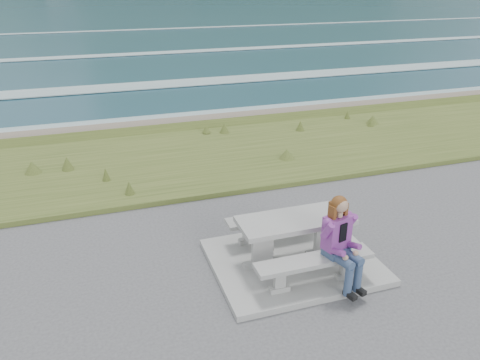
# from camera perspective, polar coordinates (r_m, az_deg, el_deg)

# --- Properties ---
(concrete_slab) EXTENTS (2.60, 2.10, 0.10)m
(concrete_slab) POSITION_cam_1_polar(r_m,az_deg,el_deg) (7.75, 6.49, -9.84)
(concrete_slab) COLOR gray
(concrete_slab) RESTS_ON ground
(picnic_table) EXTENTS (1.80, 0.75, 0.75)m
(picnic_table) POSITION_cam_1_polar(r_m,az_deg,el_deg) (7.41, 6.72, -5.76)
(picnic_table) COLOR gray
(picnic_table) RESTS_ON concrete_slab
(bench_landward) EXTENTS (1.80, 0.35, 0.45)m
(bench_landward) POSITION_cam_1_polar(r_m,az_deg,el_deg) (7.01, 9.03, -10.09)
(bench_landward) COLOR gray
(bench_landward) RESTS_ON concrete_slab
(bench_seaward) EXTENTS (1.80, 0.35, 0.45)m
(bench_seaward) POSITION_cam_1_polar(r_m,az_deg,el_deg) (8.08, 4.58, -4.89)
(bench_seaward) COLOR gray
(bench_seaward) RESTS_ON concrete_slab
(grass_verge) EXTENTS (160.00, 4.50, 0.22)m
(grass_verge) POSITION_cam_1_polar(r_m,az_deg,el_deg) (11.98, -3.38, 2.67)
(grass_verge) COLOR #3C4B1C
(grass_verge) RESTS_ON ground
(shore_drop) EXTENTS (160.00, 0.80, 2.20)m
(shore_drop) POSITION_cam_1_polar(r_m,az_deg,el_deg) (14.65, -6.37, 6.57)
(shore_drop) COLOR #605948
(shore_drop) RESTS_ON ground
(ocean) EXTENTS (1600.00, 1600.00, 0.09)m
(ocean) POSITION_cam_1_polar(r_m,az_deg,el_deg) (31.61, -13.11, 12.26)
(ocean) COLOR #204A5B
(ocean) RESTS_ON ground
(seated_woman) EXTENTS (0.54, 0.76, 1.39)m
(seated_woman) POSITION_cam_1_polar(r_m,az_deg,el_deg) (6.99, 12.38, -8.89)
(seated_woman) COLOR navy
(seated_woman) RESTS_ON concrete_slab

